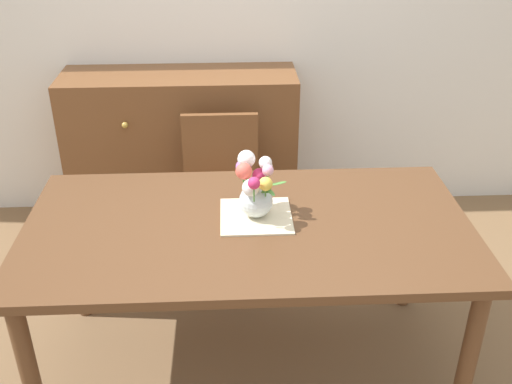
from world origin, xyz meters
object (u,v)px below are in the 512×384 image
at_px(chair_far, 221,185).
at_px(dresser, 183,151).
at_px(dining_table, 248,241).
at_px(flower_vase, 255,188).

relative_size(chair_far, dresser, 0.64).
xyz_separation_m(chair_far, dresser, (-0.24, 0.50, -0.02)).
bearing_deg(chair_far, dresser, -64.26).
height_order(dining_table, dresser, dresser).
distance_m(dining_table, chair_far, 0.86).
distance_m(chair_far, dresser, 0.56).
relative_size(dining_table, chair_far, 2.07).
bearing_deg(flower_vase, chair_far, 101.14).
distance_m(dining_table, flower_vase, 0.23).
xyz_separation_m(dresser, flower_vase, (0.39, -1.27, 0.41)).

